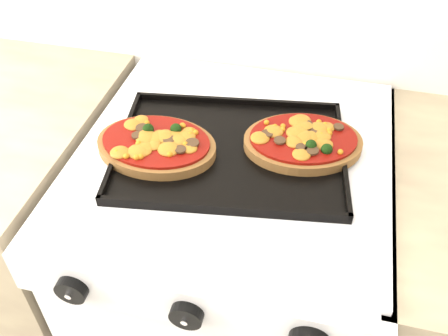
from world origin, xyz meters
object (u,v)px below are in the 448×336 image
(stove, at_px, (232,286))
(baking_tray, at_px, (230,150))
(pizza_left, at_px, (156,144))
(pizza_right, at_px, (303,140))

(stove, height_order, baking_tray, baking_tray)
(baking_tray, distance_m, pizza_left, 0.14)
(stove, xyz_separation_m, pizza_left, (-0.14, -0.05, 0.48))
(pizza_left, relative_size, pizza_right, 1.02)
(stove, bearing_deg, baking_tray, -104.42)
(baking_tray, height_order, pizza_right, pizza_right)
(stove, distance_m, pizza_left, 0.50)
(pizza_left, bearing_deg, baking_tray, 13.69)
(baking_tray, bearing_deg, pizza_right, 9.67)
(stove, bearing_deg, pizza_right, 10.82)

